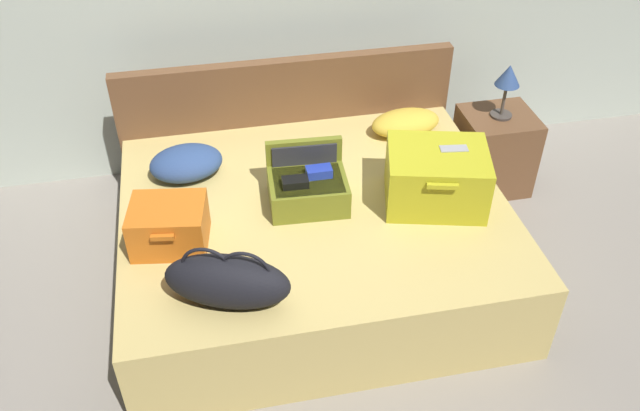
{
  "coord_description": "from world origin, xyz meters",
  "views": [
    {
      "loc": [
        -0.52,
        -2.29,
        2.68
      ],
      "look_at": [
        0.0,
        0.27,
        0.58
      ],
      "focal_mm": 37.6,
      "sensor_mm": 36.0,
      "label": 1
    }
  ],
  "objects_px": {
    "table_lamp": "(508,79)",
    "duffel_bag": "(227,281)",
    "hard_case_medium": "(308,187)",
    "pillow_near_headboard": "(186,163)",
    "nightstand": "(494,151)",
    "hard_case_large": "(436,176)",
    "pillow_center_head": "(406,123)",
    "hard_case_small": "(169,225)",
    "bed": "(315,240)"
  },
  "relations": [
    {
      "from": "table_lamp",
      "to": "duffel_bag",
      "type": "bearing_deg",
      "value": -146.64
    },
    {
      "from": "hard_case_medium",
      "to": "duffel_bag",
      "type": "distance_m",
      "value": 0.79
    },
    {
      "from": "hard_case_medium",
      "to": "pillow_near_headboard",
      "type": "xyz_separation_m",
      "value": [
        -0.61,
        0.37,
        -0.02
      ]
    },
    {
      "from": "pillow_near_headboard",
      "to": "nightstand",
      "type": "distance_m",
      "value": 1.96
    },
    {
      "from": "nightstand",
      "to": "hard_case_medium",
      "type": "bearing_deg",
      "value": -157.5
    },
    {
      "from": "duffel_bag",
      "to": "nightstand",
      "type": "xyz_separation_m",
      "value": [
        1.79,
        1.18,
        -0.35
      ]
    },
    {
      "from": "hard_case_large",
      "to": "hard_case_medium",
      "type": "height_order",
      "value": "hard_case_large"
    },
    {
      "from": "pillow_center_head",
      "to": "table_lamp",
      "type": "height_order",
      "value": "table_lamp"
    },
    {
      "from": "pillow_near_headboard",
      "to": "table_lamp",
      "type": "distance_m",
      "value": 1.95
    },
    {
      "from": "hard_case_small",
      "to": "table_lamp",
      "type": "distance_m",
      "value": 2.17
    },
    {
      "from": "duffel_bag",
      "to": "nightstand",
      "type": "height_order",
      "value": "duffel_bag"
    },
    {
      "from": "bed",
      "to": "table_lamp",
      "type": "bearing_deg",
      "value": 24.54
    },
    {
      "from": "pillow_center_head",
      "to": "nightstand",
      "type": "height_order",
      "value": "pillow_center_head"
    },
    {
      "from": "hard_case_medium",
      "to": "hard_case_small",
      "type": "height_order",
      "value": "hard_case_medium"
    },
    {
      "from": "hard_case_large",
      "to": "pillow_center_head",
      "type": "xyz_separation_m",
      "value": [
        0.05,
        0.66,
        -0.08
      ]
    },
    {
      "from": "hard_case_small",
      "to": "nightstand",
      "type": "height_order",
      "value": "hard_case_small"
    },
    {
      "from": "hard_case_medium",
      "to": "hard_case_small",
      "type": "relative_size",
      "value": 1.05
    },
    {
      "from": "bed",
      "to": "duffel_bag",
      "type": "relative_size",
      "value": 3.34
    },
    {
      "from": "pillow_near_headboard",
      "to": "hard_case_small",
      "type": "bearing_deg",
      "value": -100.68
    },
    {
      "from": "duffel_bag",
      "to": "pillow_near_headboard",
      "type": "height_order",
      "value": "duffel_bag"
    },
    {
      "from": "nightstand",
      "to": "hard_case_small",
      "type": "bearing_deg",
      "value": -160.18
    },
    {
      "from": "pillow_center_head",
      "to": "pillow_near_headboard",
      "type": "bearing_deg",
      "value": -172.3
    },
    {
      "from": "hard_case_medium",
      "to": "nightstand",
      "type": "bearing_deg",
      "value": 25.84
    },
    {
      "from": "duffel_bag",
      "to": "bed",
      "type": "bearing_deg",
      "value": 49.53
    },
    {
      "from": "hard_case_small",
      "to": "nightstand",
      "type": "xyz_separation_m",
      "value": [
        2.03,
        0.73,
        -0.33
      ]
    },
    {
      "from": "hard_case_large",
      "to": "hard_case_small",
      "type": "relative_size",
      "value": 1.5
    },
    {
      "from": "duffel_bag",
      "to": "hard_case_medium",
      "type": "bearing_deg",
      "value": 53.22
    },
    {
      "from": "table_lamp",
      "to": "bed",
      "type": "bearing_deg",
      "value": -155.46
    },
    {
      "from": "pillow_center_head",
      "to": "table_lamp",
      "type": "distance_m",
      "value": 0.66
    },
    {
      "from": "pillow_near_headboard",
      "to": "nightstand",
      "type": "xyz_separation_m",
      "value": [
        1.93,
        0.18,
        -0.3
      ]
    },
    {
      "from": "hard_case_large",
      "to": "duffel_bag",
      "type": "relative_size",
      "value": 0.99
    },
    {
      "from": "bed",
      "to": "pillow_near_headboard",
      "type": "xyz_separation_m",
      "value": [
        -0.64,
        0.41,
        0.33
      ]
    },
    {
      "from": "bed",
      "to": "table_lamp",
      "type": "distance_m",
      "value": 1.51
    },
    {
      "from": "hard_case_large",
      "to": "duffel_bag",
      "type": "xyz_separation_m",
      "value": [
        -1.13,
        -0.52,
        -0.03
      ]
    },
    {
      "from": "hard_case_medium",
      "to": "pillow_center_head",
      "type": "xyz_separation_m",
      "value": [
        0.7,
        0.54,
        -0.03
      ]
    },
    {
      "from": "hard_case_medium",
      "to": "duffel_bag",
      "type": "relative_size",
      "value": 0.7
    },
    {
      "from": "duffel_bag",
      "to": "pillow_near_headboard",
      "type": "xyz_separation_m",
      "value": [
        -0.13,
        1.0,
        -0.05
      ]
    },
    {
      "from": "hard_case_small",
      "to": "pillow_center_head",
      "type": "xyz_separation_m",
      "value": [
        1.41,
        0.73,
        -0.04
      ]
    },
    {
      "from": "bed",
      "to": "hard_case_large",
      "type": "relative_size",
      "value": 3.38
    },
    {
      "from": "duffel_bag",
      "to": "nightstand",
      "type": "bearing_deg",
      "value": 33.36
    },
    {
      "from": "bed",
      "to": "hard_case_medium",
      "type": "bearing_deg",
      "value": 127.3
    },
    {
      "from": "hard_case_medium",
      "to": "pillow_near_headboard",
      "type": "relative_size",
      "value": 1.05
    },
    {
      "from": "pillow_center_head",
      "to": "table_lamp",
      "type": "relative_size",
      "value": 1.23
    },
    {
      "from": "hard_case_small",
      "to": "pillow_near_headboard",
      "type": "bearing_deg",
      "value": 88.23
    },
    {
      "from": "nightstand",
      "to": "duffel_bag",
      "type": "bearing_deg",
      "value": -146.64
    },
    {
      "from": "hard_case_small",
      "to": "pillow_center_head",
      "type": "height_order",
      "value": "hard_case_small"
    },
    {
      "from": "hard_case_large",
      "to": "hard_case_small",
      "type": "xyz_separation_m",
      "value": [
        -1.37,
        -0.07,
        -0.04
      ]
    },
    {
      "from": "hard_case_large",
      "to": "hard_case_medium",
      "type": "xyz_separation_m",
      "value": [
        -0.65,
        0.12,
        -0.06
      ]
    },
    {
      "from": "hard_case_small",
      "to": "duffel_bag",
      "type": "bearing_deg",
      "value": -53.03
    },
    {
      "from": "hard_case_medium",
      "to": "hard_case_large",
      "type": "bearing_deg",
      "value": -6.92
    }
  ]
}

